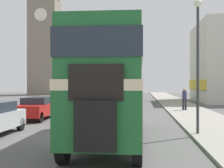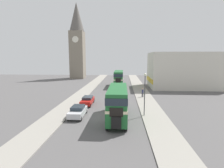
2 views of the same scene
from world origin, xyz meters
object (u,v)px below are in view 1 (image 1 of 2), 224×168
(double_decker_bus, at_px, (112,79))
(street_lamp, at_px, (198,45))
(car_parked_mid, at_px, (37,108))
(church_tower, at_px, (45,18))
(bus_distant, at_px, (127,81))
(pedestrian_walking, at_px, (184,98))

(double_decker_bus, xyz_separation_m, street_lamp, (3.64, 1.32, 1.46))
(car_parked_mid, bearing_deg, church_tower, 106.65)
(bus_distant, xyz_separation_m, car_parked_mid, (-4.87, -20.17, -1.86))
(pedestrian_walking, bearing_deg, street_lamp, -95.20)
(bus_distant, distance_m, pedestrian_walking, 15.02)
(church_tower, bearing_deg, bus_distant, -49.59)
(car_parked_mid, bearing_deg, pedestrian_walking, 31.37)
(car_parked_mid, bearing_deg, street_lamp, -31.62)
(bus_distant, xyz_separation_m, church_tower, (-16.80, 19.73, 12.31))
(bus_distant, xyz_separation_m, pedestrian_walking, (5.26, -13.99, -1.47))
(bus_distant, bearing_deg, pedestrian_walking, -69.39)
(church_tower, bearing_deg, pedestrian_walking, -56.81)
(car_parked_mid, distance_m, church_tower, 43.99)
(bus_distant, bearing_deg, church_tower, 130.41)
(pedestrian_walking, relative_size, street_lamp, 0.30)
(double_decker_bus, height_order, church_tower, church_tower)
(double_decker_bus, xyz_separation_m, car_parked_mid, (-5.42, 6.90, -1.76))
(double_decker_bus, distance_m, bus_distant, 27.07)
(bus_distant, relative_size, pedestrian_walking, 5.41)
(double_decker_bus, bearing_deg, car_parked_mid, 128.15)
(pedestrian_walking, distance_m, street_lamp, 12.14)
(double_decker_bus, distance_m, church_tower, 51.43)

